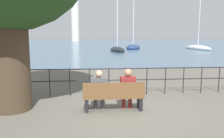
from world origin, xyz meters
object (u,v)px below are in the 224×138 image
object	(u,v)px
sailboat_1	(133,47)
seated_person_left	(99,89)
sailboat_4	(9,48)
seated_person_right	(128,87)
park_bench	(114,97)
sailboat_3	(3,59)
harbor_lighthouse	(75,17)
sailboat_0	(198,48)
sailboat_2	(117,49)

from	to	relation	value
sailboat_1	seated_person_left	bearing A→B (deg)	-80.80
sailboat_4	seated_person_right	bearing A→B (deg)	-68.31
park_bench	sailboat_1	size ratio (longest dim) A/B	0.16
seated_person_left	sailboat_3	size ratio (longest dim) A/B	0.10
sailboat_1	harbor_lighthouse	size ratio (longest dim) A/B	0.38
sailboat_3	harbor_lighthouse	bearing A→B (deg)	75.38
park_bench	sailboat_0	distance (m)	37.47
seated_person_right	sailboat_1	size ratio (longest dim) A/B	0.11
sailboat_1	sailboat_4	world-z (taller)	sailboat_4
sailboat_2	sailboat_1	bearing A→B (deg)	53.57
park_bench	sailboat_0	bearing A→B (deg)	59.81
seated_person_right	sailboat_4	world-z (taller)	sailboat_4
park_bench	sailboat_2	distance (m)	28.27
sailboat_3	sailboat_2	bearing A→B (deg)	35.40
sailboat_0	harbor_lighthouse	world-z (taller)	harbor_lighthouse
park_bench	sailboat_0	world-z (taller)	sailboat_0
harbor_lighthouse	seated_person_right	bearing A→B (deg)	-85.18
seated_person_left	sailboat_2	distance (m)	28.26
sailboat_1	seated_person_right	bearing A→B (deg)	-79.42
sailboat_4	sailboat_3	bearing A→B (deg)	-74.29
seated_person_left	sailboat_1	bearing A→B (deg)	77.57
seated_person_right	harbor_lighthouse	bearing A→B (deg)	94.82
seated_person_left	sailboat_2	xyz separation A→B (m)	(3.81, 28.00, -0.37)
sailboat_1	sailboat_4	distance (m)	23.16
park_bench	seated_person_right	distance (m)	0.52
park_bench	seated_person_left	size ratio (longest dim) A/B	1.47
seated_person_left	sailboat_3	bearing A→B (deg)	120.66
sailboat_2	sailboat_4	world-z (taller)	sailboat_4
seated_person_right	sailboat_3	size ratio (longest dim) A/B	0.10
sailboat_1	sailboat_2	world-z (taller)	sailboat_2
sailboat_1	harbor_lighthouse	bearing A→B (deg)	122.58
sailboat_2	seated_person_left	bearing A→B (deg)	-104.34
sailboat_0	sailboat_2	distance (m)	16.07
park_bench	sailboat_3	xyz separation A→B (m)	(-8.44, 13.57, -0.09)
seated_person_left	harbor_lighthouse	bearing A→B (deg)	94.42
sailboat_3	seated_person_left	bearing A→B (deg)	-74.77
seated_person_right	sailboat_4	xyz separation A→B (m)	(-16.36, 35.65, -0.40)
seated_person_left	sailboat_1	distance (m)	35.53
seated_person_right	sailboat_4	size ratio (longest dim) A/B	0.11
seated_person_left	seated_person_right	distance (m)	0.87
sailboat_2	park_bench	bearing A→B (deg)	-103.44
park_bench	sailboat_4	bearing A→B (deg)	114.03
seated_person_right	sailboat_0	distance (m)	37.19
sailboat_2	sailboat_4	distance (m)	20.76
sailboat_0	sailboat_4	distance (m)	34.93
seated_person_right	sailboat_2	size ratio (longest dim) A/B	0.11
sailboat_3	harbor_lighthouse	world-z (taller)	harbor_lighthouse
sailboat_0	sailboat_1	size ratio (longest dim) A/B	1.12
sailboat_0	sailboat_1	bearing A→B (deg)	168.29
sailboat_1	sailboat_3	bearing A→B (deg)	-104.81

